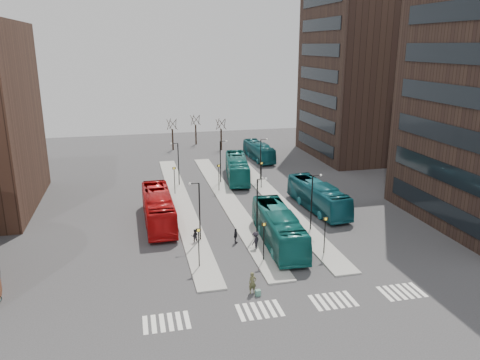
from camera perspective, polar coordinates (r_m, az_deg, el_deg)
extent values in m
plane|color=#303032|center=(33.80, 6.05, -18.77)|extent=(160.00, 160.00, 0.00)
cube|color=gray|center=(59.51, -7.16, -2.83)|extent=(2.50, 45.00, 0.15)
cube|color=gray|center=(60.37, -1.49, -2.43)|extent=(2.50, 45.00, 0.15)
cube|color=gray|center=(61.80, 3.97, -2.01)|extent=(2.50, 45.00, 0.15)
cube|color=#1B3D97|center=(38.43, 2.21, -13.58)|extent=(0.43, 0.36, 0.50)
imported|color=#B80E0F|center=(53.06, -9.94, -3.38)|extent=(3.13, 12.83, 3.57)
imported|color=#125E5A|center=(47.06, 4.72, -5.79)|extent=(3.73, 12.79, 3.52)
imported|color=#146864|center=(69.38, -0.36, 1.46)|extent=(4.74, 12.57, 3.42)
imported|color=#135560|center=(57.31, 9.48, -1.98)|extent=(3.81, 12.27, 3.36)
imported|color=#12555D|center=(81.54, 2.30, 3.53)|extent=(3.15, 10.86, 2.99)
imported|color=#4D4D2E|center=(38.48, 1.54, -12.43)|extent=(0.70, 0.50, 1.80)
imported|color=black|center=(47.70, -5.54, -6.82)|extent=(0.78, 0.64, 1.49)
imported|color=black|center=(47.43, -0.54, -6.83)|extent=(0.73, 0.99, 1.57)
imported|color=black|center=(46.12, 1.90, -7.38)|extent=(1.29, 1.29, 1.79)
cube|color=silver|center=(35.70, -11.47, -16.93)|extent=(0.35, 2.40, 0.01)
cube|color=silver|center=(35.71, -10.47, -16.86)|extent=(0.35, 2.40, 0.01)
cube|color=silver|center=(35.72, -9.46, -16.79)|extent=(0.35, 2.40, 0.01)
cube|color=silver|center=(35.75, -8.46, -16.71)|extent=(0.35, 2.40, 0.01)
cube|color=silver|center=(35.79, -7.47, -16.63)|extent=(0.35, 2.40, 0.01)
cube|color=silver|center=(35.84, -6.47, -16.55)|extent=(0.35, 2.40, 0.01)
cube|color=silver|center=(36.40, 0.03, -15.86)|extent=(0.35, 2.40, 0.01)
cube|color=silver|center=(36.52, 0.99, -15.75)|extent=(0.35, 2.40, 0.01)
cube|color=silver|center=(36.65, 1.93, -15.63)|extent=(0.35, 2.40, 0.01)
cube|color=silver|center=(36.79, 2.87, -15.50)|extent=(0.35, 2.40, 0.01)
cube|color=silver|center=(36.94, 3.79, -15.38)|extent=(0.35, 2.40, 0.01)
cube|color=silver|center=(37.10, 4.71, -15.25)|extent=(0.35, 2.40, 0.01)
cube|color=silver|center=(38.03, 9.16, -14.57)|extent=(0.35, 2.40, 0.01)
cube|color=silver|center=(38.24, 10.02, -14.43)|extent=(0.35, 2.40, 0.01)
cube|color=silver|center=(38.46, 10.87, -14.29)|extent=(0.35, 2.40, 0.01)
cube|color=silver|center=(38.69, 11.71, -14.14)|extent=(0.35, 2.40, 0.01)
cube|color=silver|center=(38.92, 12.54, -14.00)|extent=(0.35, 2.40, 0.01)
cube|color=silver|center=(39.16, 13.35, -13.85)|extent=(0.35, 2.40, 0.01)
cube|color=silver|center=(40.49, 17.26, -13.11)|extent=(0.35, 2.40, 0.01)
cube|color=silver|center=(40.78, 18.01, -12.96)|extent=(0.35, 2.40, 0.01)
cube|color=silver|center=(41.07, 18.74, -12.81)|extent=(0.35, 2.40, 0.01)
cube|color=silver|center=(41.37, 19.47, -12.66)|extent=(0.35, 2.40, 0.01)
cube|color=silver|center=(41.68, 20.18, -12.51)|extent=(0.35, 2.40, 0.01)
cube|color=silver|center=(41.99, 20.88, -12.37)|extent=(0.35, 2.40, 0.01)
cube|color=black|center=(55.18, 22.46, -2.85)|extent=(0.12, 16.00, 2.00)
cube|color=black|center=(54.09, 22.91, 1.16)|extent=(0.12, 16.00, 2.00)
cube|color=black|center=(53.29, 23.38, 5.32)|extent=(0.12, 16.00, 2.00)
cube|color=black|center=(52.77, 23.87, 9.58)|extent=(0.12, 16.00, 2.00)
cube|color=black|center=(52.56, 24.37, 13.90)|extent=(0.12, 16.00, 2.00)
cube|color=black|center=(52.65, 24.90, 18.22)|extent=(0.12, 16.00, 2.00)
cube|color=#30221B|center=(86.78, 15.80, 12.72)|extent=(20.00, 20.00, 30.00)
cube|color=black|center=(84.02, 9.10, 4.41)|extent=(0.12, 16.00, 2.00)
cube|color=black|center=(83.31, 9.23, 7.11)|extent=(0.12, 16.00, 2.00)
cube|color=black|center=(82.79, 9.35, 9.84)|extent=(0.12, 16.00, 2.00)
cube|color=black|center=(82.46, 9.48, 12.60)|extent=(0.12, 16.00, 2.00)
cube|color=black|center=(82.32, 9.61, 15.38)|extent=(0.12, 16.00, 2.00)
cube|color=black|center=(82.38, 9.75, 18.16)|extent=(0.12, 16.00, 2.00)
cylinder|color=black|center=(42.15, -5.04, -8.30)|extent=(0.10, 0.10, 3.50)
cube|color=black|center=(41.46, -5.10, -6.10)|extent=(0.45, 0.10, 0.30)
cube|color=yellow|center=(41.40, -5.09, -6.13)|extent=(0.20, 0.02, 0.20)
cylinder|color=black|center=(62.72, -7.98, -0.12)|extent=(0.10, 0.10, 3.50)
cube|color=black|center=(62.26, -8.05, 1.43)|extent=(0.45, 0.10, 0.30)
cube|color=yellow|center=(62.20, -8.04, 1.42)|extent=(0.20, 0.02, 0.20)
cylinder|color=black|center=(43.30, 2.91, -7.57)|extent=(0.10, 0.10, 3.50)
cube|color=black|center=(42.63, 2.94, -5.41)|extent=(0.45, 0.10, 0.30)
cube|color=yellow|center=(42.58, 2.96, -5.44)|extent=(0.20, 0.02, 0.20)
cylinder|color=black|center=(63.50, -2.59, 0.23)|extent=(0.10, 0.10, 3.50)
cube|color=black|center=(63.05, -2.61, 1.76)|extent=(0.45, 0.10, 0.30)
cube|color=yellow|center=(62.99, -2.60, 1.75)|extent=(0.20, 0.02, 0.20)
cylinder|color=black|center=(45.23, 10.28, -6.75)|extent=(0.10, 0.10, 3.50)
cube|color=black|center=(44.58, 10.39, -4.68)|extent=(0.45, 0.10, 0.30)
cube|color=yellow|center=(44.53, 10.42, -4.71)|extent=(0.20, 0.02, 0.20)
cylinder|color=black|center=(64.83, 2.62, 0.56)|extent=(0.10, 0.10, 3.50)
cube|color=black|center=(64.38, 2.64, 2.07)|extent=(0.45, 0.10, 0.30)
cube|color=yellow|center=(64.33, 2.66, 2.05)|extent=(0.20, 0.02, 0.20)
cylinder|color=black|center=(47.31, -4.94, -3.87)|extent=(0.14, 0.14, 6.00)
cylinder|color=black|center=(46.32, -5.58, -0.42)|extent=(0.90, 0.08, 0.08)
sphere|color=silver|center=(46.26, -6.13, -0.46)|extent=(0.24, 0.24, 0.24)
cylinder|color=black|center=(66.33, -7.50, 1.92)|extent=(0.14, 0.14, 6.00)
cylinder|color=black|center=(65.62, -7.99, 4.43)|extent=(0.90, 0.08, 0.08)
sphere|color=silver|center=(65.59, -8.38, 4.41)|extent=(0.24, 0.24, 0.24)
cylinder|color=black|center=(48.47, 2.10, -3.33)|extent=(0.14, 0.14, 6.00)
cylinder|color=black|center=(47.67, 2.66, 0.12)|extent=(0.90, 0.08, 0.08)
sphere|color=silver|center=(47.79, 3.18, 0.15)|extent=(0.24, 0.24, 0.24)
cylinder|color=black|center=(67.16, -2.41, 2.22)|extent=(0.14, 0.14, 6.00)
cylinder|color=black|center=(66.59, -2.05, 4.75)|extent=(0.90, 0.08, 0.08)
sphere|color=silver|center=(66.67, -1.67, 4.77)|extent=(0.24, 0.24, 0.24)
cylinder|color=black|center=(50.31, 8.71, -2.77)|extent=(0.14, 0.14, 6.00)
cylinder|color=black|center=(49.60, 9.34, 0.56)|extent=(0.90, 0.08, 0.08)
sphere|color=silver|center=(49.77, 9.82, 0.59)|extent=(0.24, 0.24, 0.24)
cylinder|color=black|center=(68.50, 2.53, 2.50)|extent=(0.14, 0.14, 6.00)
cylinder|color=black|center=(67.98, 2.93, 4.98)|extent=(0.90, 0.08, 0.08)
sphere|color=silver|center=(68.11, 3.29, 4.99)|extent=(0.24, 0.24, 0.24)
cylinder|color=black|center=(90.04, -8.20, 4.91)|extent=(0.30, 0.30, 4.00)
cylinder|color=black|center=(89.59, -7.83, 6.75)|extent=(0.10, 1.56, 1.95)
cylinder|color=black|center=(90.20, -8.18, 6.80)|extent=(1.48, 0.59, 1.97)
cylinder|color=black|center=(89.89, -8.66, 6.75)|extent=(0.90, 1.31, 1.99)
cylinder|color=black|center=(89.08, -8.62, 6.67)|extent=(0.89, 1.31, 1.99)
cylinder|color=black|center=(88.89, -8.10, 6.67)|extent=(1.48, 0.58, 1.97)
cylinder|color=black|center=(94.49, -5.40, 5.53)|extent=(0.30, 0.30, 4.00)
cylinder|color=black|center=(94.10, -5.02, 7.29)|extent=(0.10, 1.56, 1.95)
cylinder|color=black|center=(94.68, -5.37, 7.33)|extent=(1.48, 0.59, 1.97)
cylinder|color=black|center=(94.33, -5.83, 7.29)|extent=(0.90, 1.31, 1.99)
cylinder|color=black|center=(93.53, -5.76, 7.21)|extent=(0.89, 1.31, 1.99)
cylinder|color=black|center=(93.38, -5.26, 7.21)|extent=(1.48, 0.58, 1.97)
cylinder|color=black|center=(89.31, -2.31, 4.97)|extent=(0.30, 0.30, 4.00)
cylinder|color=black|center=(88.93, -1.88, 6.83)|extent=(0.10, 1.56, 1.95)
cylinder|color=black|center=(89.48, -2.27, 6.88)|extent=(1.48, 0.59, 1.97)
cylinder|color=black|center=(89.09, -2.74, 6.83)|extent=(0.90, 1.31, 1.99)
cylinder|color=black|center=(88.30, -2.64, 6.75)|extent=(0.89, 1.31, 1.99)
cylinder|color=black|center=(88.19, -2.11, 6.74)|extent=(1.48, 0.58, 1.97)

